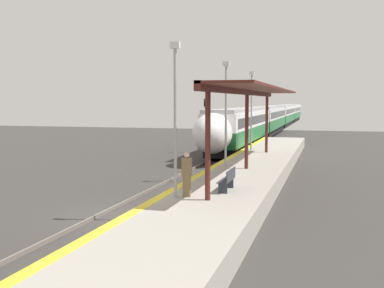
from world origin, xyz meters
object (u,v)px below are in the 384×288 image
Objects in this scene: platform_bench at (228,179)px; person_waiting at (187,173)px; train at (275,117)px; lamppost_mid at (226,107)px; lamppost_far at (251,106)px; railway_signal at (206,120)px; lamppost_near at (175,110)px.

platform_bench is 2.13m from person_waiting.
train is 14.89× the size of lamppost_mid.
person_waiting is (-1.27, -1.65, 0.42)m from platform_bench.
platform_bench is 0.29× the size of lamppost_far.
lamppost_far is (-0.38, 18.17, 2.41)m from person_waiting.
railway_signal is 0.82× the size of lamppost_far.
lamppost_mid is (4.91, -14.75, 1.32)m from railway_signal.
lamppost_far reaches higher than platform_bench.
lamppost_far is at bearing 91.18° from person_waiting.
lamppost_near is (-1.65, -1.90, 2.84)m from platform_bench.
lamppost_near is 1.00× the size of lamppost_mid.
train is 57.21m from person_waiting.
train is 14.89× the size of lamppost_far.
lamppost_near is at bearing -90.00° from lamppost_mid.
platform_bench is 0.29× the size of lamppost_near.
lamppost_near is at bearing -147.03° from person_waiting.
lamppost_mid is (0.00, 9.21, 0.00)m from lamppost_near.
person_waiting reaches higher than platform_bench.
lamppost_far is (-1.65, 16.52, 2.84)m from platform_bench.
lamppost_mid is at bearing -71.58° from railway_signal.
lamppost_far is (0.00, 9.21, 0.00)m from lamppost_mid.
lamppost_mid reaches higher than person_waiting.
lamppost_mid and lamppost_far have the same top height.
railway_signal is at bearing 101.59° from lamppost_near.
train is at bearing 92.82° from lamppost_mid.
lamppost_mid is (-1.65, 7.31, 2.84)m from platform_bench.
railway_signal is at bearing 131.57° from lamppost_far.
lamppost_near reaches higher than train.
lamppost_mid is at bearing -90.00° from lamppost_far.
railway_signal is 15.60m from lamppost_mid.
railway_signal is 7.52m from lamppost_far.
railway_signal reaches higher than person_waiting.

